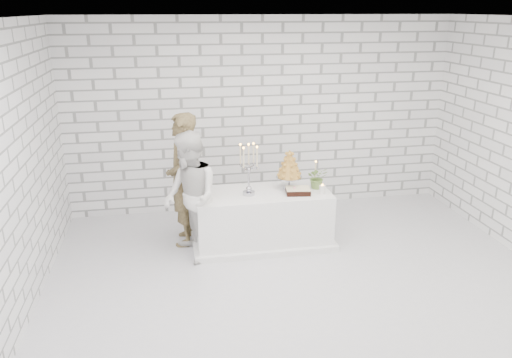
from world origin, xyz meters
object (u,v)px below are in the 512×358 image
object	(u,v)px
groom	(183,180)
cake_table	(263,218)
bride	(190,198)
candelabra	(249,169)
croquembouche	(289,169)

from	to	relation	value
groom	cake_table	bearing A→B (deg)	82.26
cake_table	groom	xyz separation A→B (m)	(-1.04, 0.25, 0.53)
groom	bride	distance (m)	0.51
groom	candelabra	distance (m)	0.92
groom	croquembouche	distance (m)	1.44
bride	croquembouche	distance (m)	1.41
cake_table	bride	distance (m)	1.11
croquembouche	candelabra	bearing A→B (deg)	-166.92
cake_table	groom	size ratio (longest dim) A/B	0.99
croquembouche	cake_table	bearing A→B (deg)	-168.17
groom	bride	size ratio (longest dim) A/B	1.08
cake_table	croquembouche	bearing A→B (deg)	11.83
candelabra	croquembouche	distance (m)	0.60
cake_table	bride	bearing A→B (deg)	-165.38
cake_table	croquembouche	world-z (taller)	croquembouche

